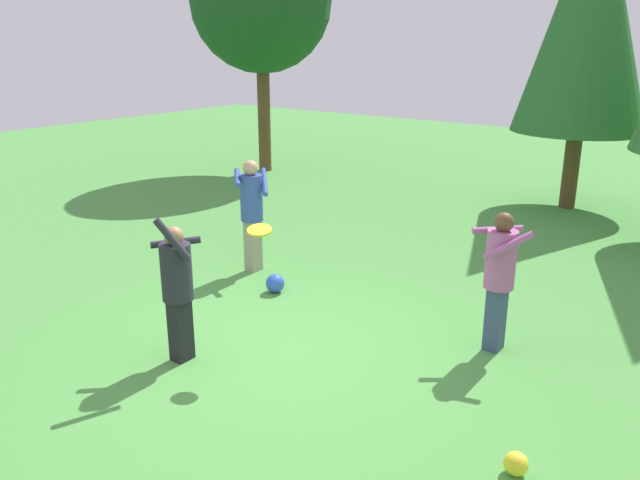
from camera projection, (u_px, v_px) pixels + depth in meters
name	position (u px, v px, depth m)	size (l,w,h in m)	color
ground_plane	(280.00, 348.00, 7.47)	(40.00, 40.00, 0.00)	#4C9342
person_thrower	(177.00, 282.00, 6.93)	(0.66, 0.66, 1.72)	black
person_catcher	(500.00, 270.00, 7.15)	(0.73, 0.72, 1.65)	#38476B
person_bystander	(252.00, 206.00, 9.64)	(0.75, 0.75, 1.73)	gray
frisbee	(259.00, 230.00, 6.90)	(0.37, 0.37, 0.08)	yellow
ball_yellow	(516.00, 464.00, 5.28)	(0.21, 0.21, 0.21)	yellow
ball_blue	(275.00, 283.00, 9.05)	(0.27, 0.27, 0.27)	blue
tree_center	(590.00, 12.00, 12.42)	(2.64, 2.64, 6.30)	brown
tree_far_left	(261.00, 1.00, 16.06)	(3.59, 3.59, 6.13)	brown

